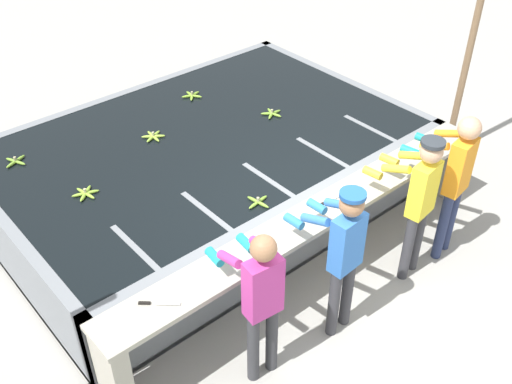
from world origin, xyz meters
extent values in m
plane|color=#A3A099|center=(0.00, 0.00, 0.00)|extent=(80.00, 80.00, 0.00)
cube|color=gray|center=(0.00, 2.12, 0.03)|extent=(4.96, 3.35, 0.06)
cube|color=gray|center=(0.00, 0.51, 0.47)|extent=(4.96, 0.12, 0.94)
cube|color=gray|center=(0.00, 3.74, 0.47)|extent=(4.96, 0.12, 0.94)
cube|color=gray|center=(-2.42, 2.12, 0.47)|extent=(0.12, 3.35, 0.94)
cube|color=gray|center=(2.42, 2.12, 0.47)|extent=(0.12, 3.35, 0.94)
cube|color=black|center=(0.00, 2.12, 0.50)|extent=(4.72, 3.11, 0.87)
cube|color=gray|center=(-1.65, 0.97, 0.47)|extent=(0.06, 0.80, 0.94)
cube|color=gray|center=(-0.83, 0.97, 0.47)|extent=(0.06, 0.80, 0.94)
cube|color=gray|center=(0.00, 0.97, 0.47)|extent=(0.06, 0.80, 0.94)
cube|color=gray|center=(0.83, 0.97, 0.47)|extent=(0.06, 0.80, 0.94)
cube|color=gray|center=(1.65, 0.97, 0.47)|extent=(0.06, 0.80, 0.94)
cube|color=#A8A393|center=(0.00, 0.23, 0.91)|extent=(4.96, 0.45, 0.05)
cube|color=#A8A393|center=(-2.38, 0.23, 0.44)|extent=(0.16, 0.41, 0.89)
cube|color=#A8A393|center=(2.38, 0.23, 0.44)|extent=(0.16, 0.41, 0.89)
cylinder|color=#38383D|center=(-1.30, -0.30, 0.41)|extent=(0.11, 0.11, 0.81)
cylinder|color=#38383D|center=(-1.10, -0.32, 0.41)|extent=(0.11, 0.11, 0.81)
cube|color=#BC388E|center=(-1.20, -0.31, 1.10)|extent=(0.34, 0.21, 0.58)
sphere|color=#9E704C|center=(-1.20, -0.31, 1.53)|extent=(0.22, 0.22, 0.22)
cylinder|color=#BC388E|center=(-1.33, -0.05, 1.30)|extent=(0.11, 0.32, 0.18)
cylinder|color=#1EA3AD|center=(-1.30, 0.20, 1.14)|extent=(0.11, 0.21, 0.08)
cylinder|color=#BC388E|center=(-1.01, -0.08, 1.30)|extent=(0.11, 0.32, 0.18)
cylinder|color=#1EA3AD|center=(-0.98, 0.17, 1.14)|extent=(0.11, 0.21, 0.08)
cylinder|color=#38383D|center=(-0.38, -0.40, 0.41)|extent=(0.11, 0.11, 0.82)
cylinder|color=#38383D|center=(-0.18, -0.39, 0.41)|extent=(0.11, 0.11, 0.82)
cube|color=blue|center=(-0.28, -0.40, 1.11)|extent=(0.33, 0.19, 0.58)
sphere|color=#9E704C|center=(-0.28, -0.40, 1.54)|extent=(0.22, 0.22, 0.22)
cylinder|color=#1E5199|center=(-0.28, -0.40, 1.65)|extent=(0.23, 0.23, 0.04)
cylinder|color=blue|center=(-0.45, -0.16, 1.32)|extent=(0.10, 0.31, 0.18)
cylinder|color=teal|center=(-0.47, 0.09, 1.15)|extent=(0.10, 0.20, 0.08)
cylinder|color=blue|center=(-0.13, -0.14, 1.32)|extent=(0.10, 0.31, 0.18)
cylinder|color=teal|center=(-0.15, 0.11, 1.15)|extent=(0.10, 0.20, 0.08)
cylinder|color=#38383D|center=(0.78, -0.38, 0.42)|extent=(0.11, 0.11, 0.83)
cylinder|color=#38383D|center=(0.98, -0.35, 0.42)|extent=(0.11, 0.11, 0.83)
cube|color=yellow|center=(0.88, -0.36, 1.13)|extent=(0.34, 0.21, 0.59)
sphere|color=tan|center=(0.88, -0.36, 1.57)|extent=(0.23, 0.23, 0.23)
cylinder|color=#282D33|center=(0.88, -0.36, 1.67)|extent=(0.24, 0.24, 0.04)
cylinder|color=yellow|center=(0.69, -0.14, 1.34)|extent=(0.12, 0.32, 0.18)
cylinder|color=gold|center=(0.65, 0.11, 1.18)|extent=(0.11, 0.21, 0.08)
cylinder|color=yellow|center=(1.00, -0.10, 1.34)|extent=(0.12, 0.32, 0.18)
cylinder|color=gold|center=(0.97, 0.15, 1.18)|extent=(0.11, 0.21, 0.08)
cylinder|color=navy|center=(1.33, -0.42, 0.44)|extent=(0.11, 0.11, 0.87)
cylinder|color=navy|center=(1.53, -0.39, 0.44)|extent=(0.11, 0.11, 0.87)
cube|color=orange|center=(1.43, -0.40, 1.18)|extent=(0.34, 0.22, 0.62)
sphere|color=tan|center=(1.43, -0.40, 1.63)|extent=(0.24, 0.24, 0.24)
cylinder|color=orange|center=(1.23, -0.18, 1.40)|extent=(0.13, 0.32, 0.18)
cylinder|color=teal|center=(1.19, 0.07, 1.24)|extent=(0.11, 0.21, 0.08)
cylinder|color=orange|center=(1.55, -0.13, 1.40)|extent=(0.13, 0.32, 0.18)
cylinder|color=teal|center=(1.51, 0.11, 1.24)|extent=(0.11, 0.21, 0.08)
ellipsoid|color=#75A333|center=(0.99, 1.94, 0.95)|extent=(0.08, 0.17, 0.04)
ellipsoid|color=#75A333|center=(1.03, 1.99, 0.95)|extent=(0.17, 0.04, 0.04)
ellipsoid|color=#75A333|center=(0.99, 2.04, 0.95)|extent=(0.09, 0.17, 0.04)
ellipsoid|color=#75A333|center=(0.93, 2.02, 0.95)|extent=(0.15, 0.13, 0.04)
ellipsoid|color=#75A333|center=(0.93, 1.96, 0.95)|extent=(0.16, 0.12, 0.04)
cylinder|color=tan|center=(0.97, 1.99, 0.99)|extent=(0.03, 0.03, 0.05)
ellipsoid|color=#93BC3D|center=(-0.46, 2.44, 0.95)|extent=(0.05, 0.17, 0.04)
ellipsoid|color=#93BC3D|center=(-0.41, 2.47, 0.95)|extent=(0.16, 0.13, 0.04)
ellipsoid|color=#93BC3D|center=(-0.41, 2.52, 0.95)|extent=(0.17, 0.11, 0.04)
ellipsoid|color=#93BC3D|center=(-0.46, 2.55, 0.95)|extent=(0.05, 0.17, 0.04)
ellipsoid|color=#93BC3D|center=(-0.51, 2.53, 0.95)|extent=(0.16, 0.13, 0.04)
ellipsoid|color=#93BC3D|center=(-0.51, 2.47, 0.95)|extent=(0.17, 0.11, 0.04)
cylinder|color=tan|center=(-0.46, 2.50, 0.99)|extent=(0.03, 0.03, 0.05)
ellipsoid|color=#75A333|center=(-1.86, 3.07, 0.95)|extent=(0.17, 0.10, 0.04)
ellipsoid|color=#75A333|center=(-1.94, 3.10, 0.95)|extent=(0.10, 0.17, 0.04)
ellipsoid|color=#75A333|center=(-1.96, 3.02, 0.95)|extent=(0.17, 0.10, 0.04)
ellipsoid|color=#75A333|center=(-1.89, 2.99, 0.95)|extent=(0.10, 0.17, 0.04)
cylinder|color=tan|center=(-1.91, 3.04, 0.99)|extent=(0.03, 0.03, 0.05)
ellipsoid|color=#7FAD33|center=(0.52, 2.99, 0.95)|extent=(0.12, 0.16, 0.04)
ellipsoid|color=#7FAD33|center=(0.55, 3.05, 0.95)|extent=(0.17, 0.08, 0.04)
ellipsoid|color=#7FAD33|center=(0.50, 3.09, 0.95)|extent=(0.05, 0.17, 0.04)
ellipsoid|color=#7FAD33|center=(0.44, 3.06, 0.95)|extent=(0.17, 0.10, 0.04)
ellipsoid|color=#7FAD33|center=(0.46, 3.00, 0.95)|extent=(0.14, 0.15, 0.04)
cylinder|color=tan|center=(0.50, 3.04, 0.99)|extent=(0.03, 0.03, 0.05)
ellipsoid|color=#8CB738|center=(-1.66, 2.02, 0.95)|extent=(0.17, 0.09, 0.04)
ellipsoid|color=#8CB738|center=(-1.65, 1.96, 0.95)|extent=(0.15, 0.14, 0.04)
ellipsoid|color=#8CB738|center=(-1.60, 1.94, 0.95)|extent=(0.07, 0.17, 0.04)
ellipsoid|color=#8CB738|center=(-1.56, 1.98, 0.95)|extent=(0.17, 0.09, 0.04)
ellipsoid|color=#8CB738|center=(-1.57, 2.03, 0.95)|extent=(0.15, 0.14, 0.04)
ellipsoid|color=#8CB738|center=(-1.62, 2.05, 0.95)|extent=(0.07, 0.17, 0.04)
cylinder|color=tan|center=(-1.61, 2.00, 0.99)|extent=(0.03, 0.03, 0.05)
ellipsoid|color=#75A333|center=(-0.41, 0.72, 0.95)|extent=(0.17, 0.06, 0.04)
ellipsoid|color=#75A333|center=(-0.35, 0.67, 0.95)|extent=(0.06, 0.17, 0.04)
ellipsoid|color=#75A333|center=(-0.30, 0.73, 0.95)|extent=(0.17, 0.06, 0.04)
ellipsoid|color=#75A333|center=(-0.36, 0.78, 0.95)|extent=(0.06, 0.17, 0.04)
cylinder|color=tan|center=(-0.36, 0.72, 0.99)|extent=(0.03, 0.03, 0.05)
cube|color=silver|center=(-1.82, 0.17, 0.95)|extent=(0.17, 0.16, 0.00)
cube|color=black|center=(-1.96, 0.31, 0.95)|extent=(0.09, 0.09, 0.02)
cube|color=silver|center=(0.33, 0.27, 0.95)|extent=(0.20, 0.04, 0.00)
cube|color=black|center=(0.13, 0.28, 0.95)|extent=(0.10, 0.03, 0.02)
cylinder|color=#846647|center=(3.21, 0.75, 1.60)|extent=(0.09, 0.09, 3.20)
camera|label=1|loc=(-3.50, -2.90, 4.65)|focal=42.00mm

